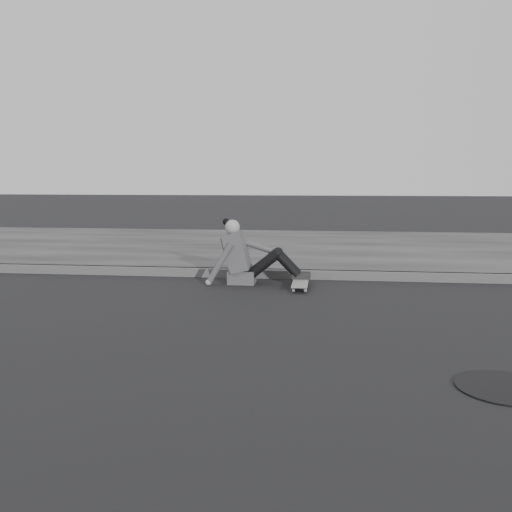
{
  "coord_description": "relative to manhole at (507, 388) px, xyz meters",
  "views": [
    {
      "loc": [
        -0.04,
        -5.39,
        1.42
      ],
      "look_at": [
        -0.85,
        1.23,
        0.5
      ],
      "focal_mm": 40.0,
      "sensor_mm": 36.0,
      "label": 1
    }
  ],
  "objects": [
    {
      "name": "seated_woman",
      "position": [
        -2.29,
        3.62,
        0.35
      ],
      "size": [
        1.38,
        0.46,
        0.88
      ],
      "color": "#48474A",
      "rests_on": "ground"
    },
    {
      "name": "curb",
      "position": [
        -1.2,
        4.08,
        0.05
      ],
      "size": [
        24.0,
        0.16,
        0.12
      ],
      "primitive_type": "cube",
      "color": "#4D4D4D",
      "rests_on": "ground"
    },
    {
      "name": "sidewalk",
      "position": [
        -1.2,
        7.1,
        0.05
      ],
      "size": [
        24.0,
        6.0,
        0.12
      ],
      "primitive_type": "cube",
      "color": "#373737",
      "rests_on": "ground"
    },
    {
      "name": "skateboard",
      "position": [
        -1.55,
        3.38,
        0.07
      ],
      "size": [
        0.2,
        0.78,
        0.09
      ],
      "color": "#A0A09A",
      "rests_on": "ground"
    },
    {
      "name": "manhole",
      "position": [
        0.0,
        0.0,
        0.0
      ],
      "size": [
        0.68,
        0.68,
        0.01
      ],
      "primitive_type": "cylinder",
      "color": "black",
      "rests_on": "ground"
    },
    {
      "name": "ground",
      "position": [
        -1.2,
        1.5,
        -0.01
      ],
      "size": [
        80.0,
        80.0,
        0.0
      ],
      "primitive_type": "plane",
      "color": "black",
      "rests_on": "ground"
    }
  ]
}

